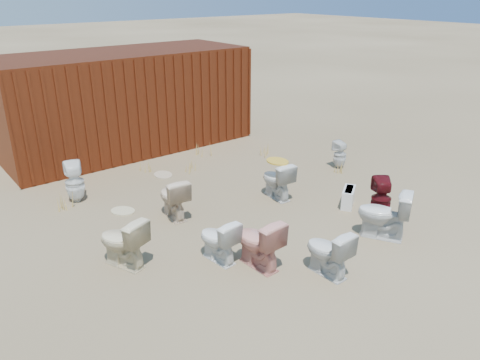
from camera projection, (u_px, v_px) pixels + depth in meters
ground at (261, 219)px, 8.34m from camera, size 100.00×100.00×0.00m
shipping_container at (126, 101)px, 11.65m from camera, size 6.00×2.40×2.40m
toilet_front_a at (218, 240)px, 6.95m from camera, size 0.45×0.71×0.69m
toilet_front_pink at (258, 242)px, 6.78m from camera, size 0.48×0.80×0.79m
toilet_front_c at (328, 252)px, 6.61m from camera, size 0.42×0.72×0.72m
toilet_front_maroon at (381, 199)px, 8.20m from camera, size 0.49×0.49×0.77m
toilet_front_e at (383, 214)px, 7.57m from camera, size 0.80×0.94×0.83m
toilet_back_a at (75, 182)px, 8.87m from camera, size 0.44×0.44×0.79m
toilet_back_beige_left at (122, 242)px, 6.80m from camera, size 0.68×0.87×0.78m
toilet_back_beige_right at (173, 197)px, 8.27m from camera, size 0.52×0.79×0.76m
toilet_back_yellowlid at (277, 180)px, 9.04m from camera, size 0.49×0.77×0.74m
toilet_back_e at (340, 155)px, 10.56m from camera, size 0.30×0.31×0.63m
yellow_lid at (277, 161)px, 8.89m from camera, size 0.38×0.47×0.02m
loose_tank at (348, 197)px, 8.76m from camera, size 0.53×0.44×0.35m
loose_lid_near at (163, 175)px, 10.24m from camera, size 0.44×0.54×0.02m
loose_lid_far at (123, 211)px, 8.59m from camera, size 0.54×0.58×0.02m
weed_clump_a at (65, 201)px, 8.62m from camera, size 0.36×0.36×0.34m
weed_clump_b at (190, 167)px, 10.39m from camera, size 0.32×0.32×0.25m
weed_clump_c at (266, 149)px, 11.44m from camera, size 0.36×0.36×0.30m
weed_clump_d at (148, 166)px, 10.46m from camera, size 0.30×0.30×0.23m
weed_clump_e at (203, 150)px, 11.36m from camera, size 0.34×0.34×0.33m
weed_clump_f at (343, 168)px, 10.33m from camera, size 0.28×0.28×0.24m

